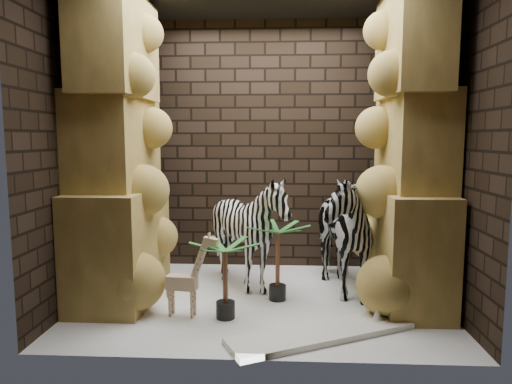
# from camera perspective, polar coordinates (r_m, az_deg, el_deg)

# --- Properties ---
(floor) EXTENTS (3.50, 3.50, 0.00)m
(floor) POSITION_cam_1_polar(r_m,az_deg,el_deg) (4.69, 0.54, -13.23)
(floor) COLOR white
(floor) RESTS_ON ground
(wall_back) EXTENTS (3.50, 0.00, 3.50)m
(wall_back) POSITION_cam_1_polar(r_m,az_deg,el_deg) (5.66, 1.10, 5.73)
(wall_back) COLOR black
(wall_back) RESTS_ON ground
(wall_front) EXTENTS (3.50, 0.00, 3.50)m
(wall_front) POSITION_cam_1_polar(r_m,az_deg,el_deg) (3.16, -0.41, 4.89)
(wall_front) COLOR black
(wall_front) RESTS_ON ground
(wall_left) EXTENTS (0.00, 3.00, 3.00)m
(wall_left) POSITION_cam_1_polar(r_m,az_deg,el_deg) (4.81, -20.85, 5.10)
(wall_left) COLOR black
(wall_left) RESTS_ON ground
(wall_right) EXTENTS (0.00, 3.00, 3.00)m
(wall_right) POSITION_cam_1_polar(r_m,az_deg,el_deg) (4.67, 22.62, 4.99)
(wall_right) COLOR black
(wall_right) RESTS_ON ground
(rock_pillar_left) EXTENTS (0.68, 1.30, 3.00)m
(rock_pillar_left) POSITION_cam_1_polar(r_m,az_deg,el_deg) (4.68, -16.91, 5.22)
(rock_pillar_left) COLOR tan
(rock_pillar_left) RESTS_ON floor
(rock_pillar_right) EXTENTS (0.58, 1.25, 3.00)m
(rock_pillar_right) POSITION_cam_1_polar(r_m,az_deg,el_deg) (4.57, 18.71, 5.12)
(rock_pillar_right) COLOR tan
(rock_pillar_right) RESTS_ON floor
(zebra_right) EXTENTS (0.93, 1.36, 1.47)m
(zebra_right) POSITION_cam_1_polar(r_m,az_deg,el_deg) (4.84, 9.53, -3.65)
(zebra_right) COLOR white
(zebra_right) RESTS_ON floor
(zebra_left) EXTENTS (1.14, 1.34, 1.12)m
(zebra_left) POSITION_cam_1_polar(r_m,az_deg,el_deg) (4.83, -0.88, -5.74)
(zebra_left) COLOR white
(zebra_left) RESTS_ON floor
(giraffe_toy) EXTENTS (0.43, 0.19, 0.80)m
(giraffe_toy) POSITION_cam_1_polar(r_m,az_deg,el_deg) (4.22, -9.20, -9.92)
(giraffe_toy) COLOR beige
(giraffe_toy) RESTS_ON floor
(palm_front) EXTENTS (0.36, 0.36, 0.78)m
(palm_front) POSITION_cam_1_polar(r_m,az_deg,el_deg) (4.58, 2.70, -8.60)
(palm_front) COLOR #23671C
(palm_front) RESTS_ON floor
(palm_back) EXTENTS (0.36, 0.36, 0.71)m
(palm_back) POSITION_cam_1_polar(r_m,az_deg,el_deg) (4.15, -3.83, -10.75)
(palm_back) COLOR #23671C
(palm_back) RESTS_ON floor
(surfboard) EXTENTS (1.59, 1.05, 0.05)m
(surfboard) POSITION_cam_1_polar(r_m,az_deg,el_deg) (3.94, 8.15, -16.94)
(surfboard) COLOR white
(surfboard) RESTS_ON floor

